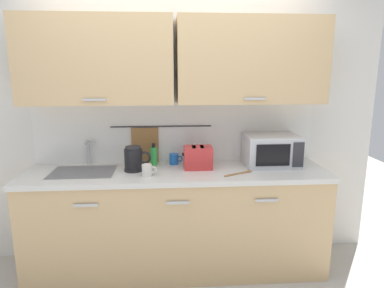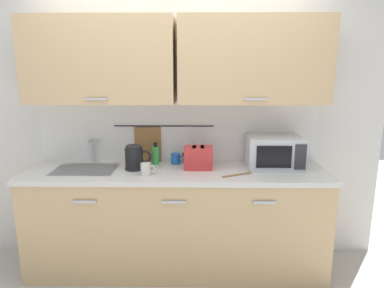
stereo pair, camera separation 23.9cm
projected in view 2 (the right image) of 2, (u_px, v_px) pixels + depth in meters
name	position (u px, v px, depth m)	size (l,w,h in m)	color
ground	(175.00, 287.00, 2.78)	(8.00, 8.00, 0.00)	#B7B2A8
counter_unit	(176.00, 219.00, 2.97)	(2.53, 0.64, 0.90)	tan
back_wall_assembly	(177.00, 94.00, 2.97)	(3.70, 0.41, 2.50)	silver
sink_faucet	(92.00, 147.00, 3.07)	(0.09, 0.17, 0.22)	#B2B5BA
microwave	(274.00, 152.00, 2.94)	(0.46, 0.35, 0.27)	silver
electric_kettle	(135.00, 158.00, 2.88)	(0.23, 0.16, 0.21)	black
dish_soap_bottle	(156.00, 155.00, 3.04)	(0.06, 0.06, 0.20)	green
mug_near_sink	(146.00, 169.00, 2.74)	(0.12, 0.08, 0.09)	silver
toaster	(198.00, 158.00, 2.91)	(0.26, 0.17, 0.19)	red
mug_by_kettle	(176.00, 159.00, 3.06)	(0.12, 0.08, 0.09)	blue
wooden_spoon	(241.00, 174.00, 2.75)	(0.26, 0.15, 0.01)	#9E7042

